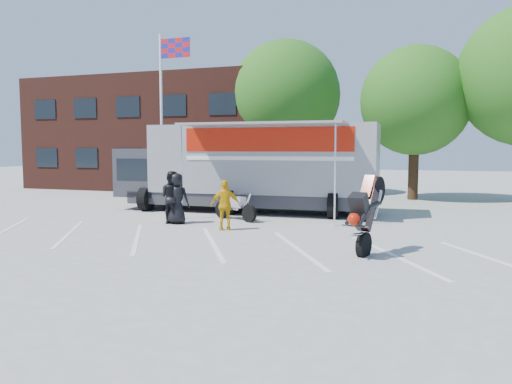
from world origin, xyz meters
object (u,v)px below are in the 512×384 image
Objects in this scene: spectator_leather_c at (172,197)px; parked_motorcycle at (235,220)px; flagpole at (166,97)px; stunt_bike_rider at (374,252)px; spectator_hivis at (225,205)px; tree_left at (286,95)px; spectator_leather_a at (177,198)px; transporter_truck at (251,212)px; tree_mid at (415,101)px; spectator_leather_b at (174,197)px.

parked_motorcycle is at bearing -137.07° from spectator_leather_c.
flagpole is 3.77× the size of stunt_bike_rider.
stunt_bike_rider is 5.22m from spectator_hivis.
tree_left is 5.40× the size of spectator_hivis.
spectator_hivis reaches higher than stunt_bike_rider.
tree_left is 4.94× the size of spectator_leather_a.
flagpole reaches higher than parked_motorcycle.
spectator_leather_a reaches higher than spectator_hivis.
flagpole is 4.57× the size of spectator_leather_a.
spectator_leather_a is (-1.32, -3.93, 0.88)m from transporter_truck.
transporter_truck is (5.14, -2.24, -5.05)m from flagpole.
tree_mid is at bearing -8.13° from tree_left.
transporter_truck is 6.12× the size of spectator_leather_c.
spectator_leather_b reaches higher than transporter_truck.
parked_motorcycle is 2.32m from spectator_leather_a.
tree_left is 12.95m from spectator_leather_b.
parked_motorcycle is 1.00× the size of stunt_bike_rider.
tree_mid is 12.37m from parked_motorcycle.
spectator_leather_c reaches higher than stunt_bike_rider.
tree_left is at bearing 129.94° from stunt_bike_rider.
spectator_leather_c is at bearing 58.23° from spectator_leather_b.
tree_left is 13.81m from spectator_hivis.
tree_left is 4.07× the size of stunt_bike_rider.
spectator_leather_b reaches higher than stunt_bike_rider.
tree_left is at bearing 94.02° from transporter_truck.
tree_left is 17.01m from stunt_bike_rider.
stunt_bike_rider is at bearing -100.24° from parked_motorcycle.
tree_mid reaches higher than transporter_truck.
transporter_truck is at bearing -105.10° from spectator_hivis.
tree_mid is 4.24× the size of spectator_leather_c.
spectator_leather_b is (-7.08, 2.63, 0.91)m from stunt_bike_rider.
parked_motorcycle is 1.33× the size of spectator_hivis.
stunt_bike_rider is at bearing 134.41° from spectator_hivis.
stunt_bike_rider is at bearing -66.14° from tree_left.
spectator_hivis is at bearing -49.19° from flagpole.
spectator_leather_b is (-1.47, -3.83, 0.91)m from transporter_truck.
spectator_leather_a is (-6.92, 2.53, 0.88)m from stunt_bike_rider.
stunt_bike_rider is (5.33, -3.97, 0.00)m from parked_motorcycle.
tree_mid reaches higher than stunt_bike_rider.
parked_motorcycle is (0.28, -2.49, 0.00)m from transporter_truck.
parked_motorcycle is 1.17× the size of spectator_leather_c.
tree_mid is at bearing -138.90° from spectator_hivis.
spectator_leather_b is 0.10m from spectator_leather_c.
tree_left reaches higher than parked_motorcycle.
tree_left is 4.77× the size of spectator_leather_b.
spectator_leather_a is 0.20m from spectator_leather_c.
tree_left is at bearing -107.29° from spectator_hivis.
transporter_truck reaches higher than parked_motorcycle.
spectator_hivis is at bearing -82.57° from tree_left.
tree_mid reaches higher than spectator_hivis.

